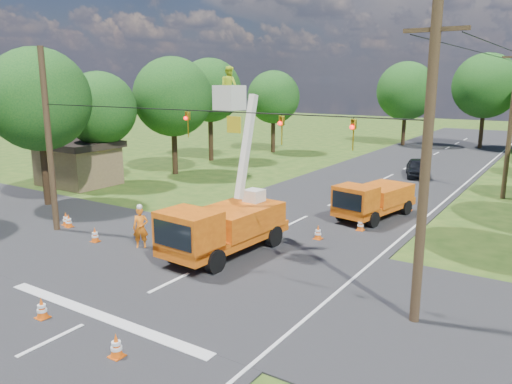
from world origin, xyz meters
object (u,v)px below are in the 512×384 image
Objects in this scene: traffic_cone_2 at (318,232)px; traffic_cone_3 at (361,224)px; tree_far_a at (406,91)px; traffic_cone_7 at (409,205)px; tree_left_e at (210,90)px; second_truck at (373,199)px; traffic_cone_5 at (69,221)px; traffic_cone_4 at (95,235)px; pole_right_near at (426,161)px; distant_car at (418,168)px; traffic_cone_6 at (66,219)px; tree_left_d at (173,97)px; traffic_cone_0 at (42,308)px; bucket_truck at (223,217)px; shed at (78,162)px; tree_left_b at (39,100)px; tree_left_c at (99,109)px; pole_left at (49,142)px; tree_far_b at (486,86)px; pole_right_mid at (511,118)px; traffic_cone_1 at (116,346)px; ground_worker at (141,228)px; tree_left_f at (273,97)px.

traffic_cone_2 is 1.00× the size of traffic_cone_3.
tree_far_a reaches higher than traffic_cone_3.
traffic_cone_7 is 23.61m from tree_left_e.
second_truck reaches higher than traffic_cone_5.
traffic_cone_4 is 0.07× the size of pole_right_near.
second_truck is at bearing -102.89° from distant_car.
pole_right_near is at bearing 0.94° from traffic_cone_4.
tree_left_d reaches higher than traffic_cone_6.
traffic_cone_0 is 32.73m from tree_left_e.
traffic_cone_0 is (-1.26, -7.98, -1.31)m from bucket_truck.
shed is 0.59× the size of tree_left_b.
pole_right_near reaches higher than tree_left_c.
tree_far_b is at bearing 74.48° from pole_left.
bucket_truck reaches higher than traffic_cone_2.
tree_far_b reaches higher than shed.
pole_right_near is at bearing -90.00° from pole_right_mid.
shed is 7.70m from tree_left_b.
traffic_cone_6 is 18.90m from pole_right_near.
tree_left_d is at bearing 75.96° from tree_left_c.
pole_right_mid is (4.13, 6.46, 4.75)m from traffic_cone_7.
traffic_cone_7 is 21.95m from tree_left_c.
pole_right_mid is 1.08× the size of tree_left_d.
traffic_cone_7 is 20.26m from tree_left_d.
traffic_cone_1 is 0.07× the size of pole_right_near.
traffic_cone_5 is (-11.17, -23.79, -0.36)m from distant_car.
pole_right_mid is at bearing -59.59° from tree_far_a.
tree_left_e is (-25.30, 2.00, 1.38)m from pole_right_mid.
traffic_cone_3 is at bearing 10.65° from ground_worker.
traffic_cone_1 is 14.86m from traffic_cone_3.
tree_far_b reaches higher than traffic_cone_2.
tree_far_a is (4.50, 43.00, 1.69)m from pole_left.
tree_left_d is (-0.50, 12.00, -0.18)m from tree_left_b.
traffic_cone_2 is at bearing -91.03° from tree_far_b.
pole_right_mid is 1.11× the size of pole_left.
traffic_cone_1 is 0.08× the size of tree_left_b.
pole_right_near and pole_right_mid have the same top height.
traffic_cone_7 is at bearing 44.31° from pole_left.
distant_car is 19.66m from tree_left_e.
second_truck reaches higher than distant_car.
tree_left_f is at bearing 130.04° from traffic_cone_3.
traffic_cone_0 is 0.08× the size of pole_left.
tree_left_f is (0.20, 15.00, -0.44)m from tree_left_d.
pole_right_mid is at bearing 66.37° from traffic_cone_2.
pole_right_near reaches higher than traffic_cone_5.
pole_left is 23.26m from tree_left_e.
tree_left_c reaches higher than traffic_cone_3.
tree_left_b reaches higher than second_truck.
pole_left reaches higher than traffic_cone_7.
traffic_cone_5 is at bearing -129.52° from second_truck.
tree_left_e is 8.29m from tree_left_f.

